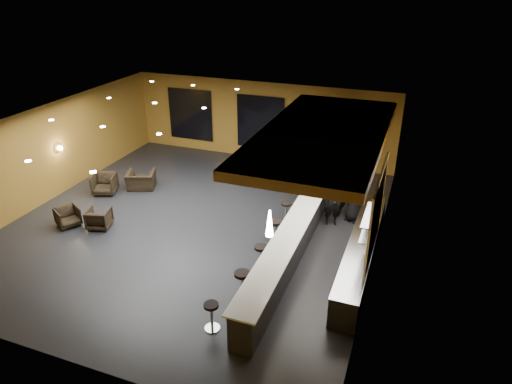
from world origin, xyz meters
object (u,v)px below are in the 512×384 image
(column, at_px, (327,153))
(pendant_2, at_px, (318,153))
(bar_stool_0, at_px, (212,313))
(bar_counter, at_px, (291,246))
(bar_stool_4, at_px, (286,210))
(armchair_a, at_px, (68,217))
(bar_stool_3, at_px, (276,230))
(armchair_d, at_px, (141,180))
(bar_stool_1, at_px, (242,282))
(pendant_1, at_px, (298,182))
(staff_c, at_px, (355,198))
(prep_counter, at_px, (361,252))
(armchair_c, at_px, (105,184))
(armchair_b, at_px, (99,218))
(staff_b, at_px, (350,195))
(staff_a, at_px, (333,203))
(pendant_0, at_px, (270,223))
(bar_stool_5, at_px, (297,194))
(bar_stool_2, at_px, (261,255))

(column, height_order, pendant_2, column)
(column, distance_m, bar_stool_0, 8.21)
(bar_counter, height_order, bar_stool_4, bar_counter)
(pendant_2, relative_size, armchair_a, 0.96)
(pendant_2, xyz_separation_m, bar_stool_3, (-0.68, -2.36, -1.79))
(armchair_d, bearing_deg, bar_stool_1, 120.92)
(pendant_1, bearing_deg, staff_c, 62.69)
(armchair_d, bearing_deg, pendant_2, 161.07)
(prep_counter, height_order, armchair_c, prep_counter)
(bar_counter, xyz_separation_m, armchair_b, (-6.57, -0.37, -0.16))
(prep_counter, relative_size, staff_b, 3.58)
(staff_a, height_order, staff_c, staff_c)
(pendant_1, xyz_separation_m, bar_stool_0, (-0.94, -3.96, -1.87))
(staff_c, distance_m, armchair_c, 9.47)
(armchair_c, relative_size, armchair_d, 0.81)
(bar_counter, height_order, bar_stool_1, bar_counter)
(staff_b, relative_size, bar_stool_1, 1.95)
(bar_stool_4, bearing_deg, bar_stool_3, -85.34)
(bar_stool_1, bearing_deg, pendant_0, 15.88)
(pendant_1, relative_size, bar_stool_3, 0.81)
(armchair_d, bearing_deg, armchair_b, 76.14)
(bar_stool_1, bearing_deg, staff_c, 69.26)
(staff_b, bearing_deg, bar_counter, -133.21)
(armchair_d, bearing_deg, staff_a, 157.64)
(prep_counter, bearing_deg, bar_stool_4, 149.21)
(column, xyz_separation_m, pendant_0, (0.00, -6.60, 0.60))
(staff_b, bearing_deg, bar_stool_1, -132.34)
(armchair_a, xyz_separation_m, bar_stool_5, (6.90, 4.03, 0.19))
(bar_stool_1, bearing_deg, bar_stool_5, 90.87)
(armchair_d, height_order, bar_stool_1, bar_stool_1)
(prep_counter, distance_m, pendant_1, 2.77)
(pendant_1, xyz_separation_m, staff_a, (0.70, 2.07, -1.56))
(pendant_0, xyz_separation_m, pendant_1, (0.00, 2.50, 0.00))
(staff_c, xyz_separation_m, armchair_b, (-7.91, -3.47, -0.53))
(bar_counter, bearing_deg, pendant_1, 90.00)
(pendant_1, relative_size, armchair_c, 0.81)
(armchair_a, distance_m, armchair_d, 3.45)
(staff_a, distance_m, bar_stool_2, 3.59)
(armchair_b, distance_m, bar_stool_0, 6.42)
(pendant_2, xyz_separation_m, armchair_b, (-6.57, -3.37, -2.01))
(staff_c, height_order, bar_stool_5, staff_c)
(bar_stool_2, bearing_deg, staff_a, 67.45)
(staff_c, height_order, bar_stool_1, staff_c)
(column, xyz_separation_m, armchair_d, (-6.96, -1.86, -1.40))
(pendant_2, distance_m, armchair_c, 8.35)
(pendant_0, distance_m, bar_stool_2, 2.34)
(staff_b, height_order, armchair_b, staff_b)
(bar_stool_4, bearing_deg, staff_a, 14.81)
(bar_stool_3, bearing_deg, staff_c, 50.55)
(pendant_1, relative_size, armchair_d, 0.65)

